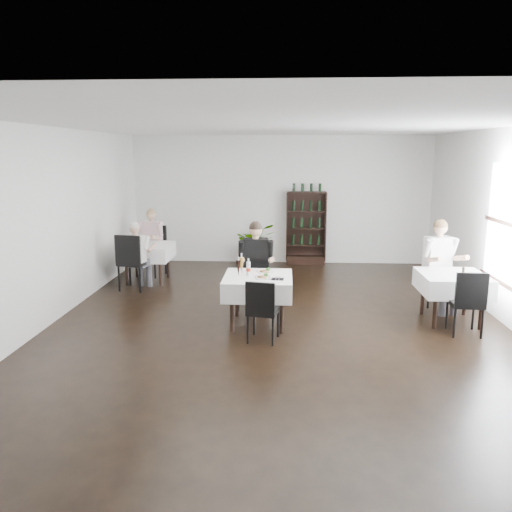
{
  "coord_description": "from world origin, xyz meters",
  "views": [
    {
      "loc": [
        0.09,
        -7.33,
        2.61
      ],
      "look_at": [
        -0.34,
        0.2,
        1.04
      ],
      "focal_mm": 35.0,
      "sensor_mm": 36.0,
      "label": 1
    }
  ],
  "objects_px": {
    "wine_shelf": "(306,229)",
    "main_table": "(258,285)",
    "diner_main": "(256,260)",
    "potted_tree": "(256,244)"
  },
  "relations": [
    {
      "from": "main_table",
      "to": "potted_tree",
      "type": "distance_m",
      "value": 4.15
    },
    {
      "from": "wine_shelf",
      "to": "main_table",
      "type": "distance_m",
      "value": 4.41
    },
    {
      "from": "main_table",
      "to": "diner_main",
      "type": "xyz_separation_m",
      "value": [
        -0.07,
        0.68,
        0.25
      ]
    },
    {
      "from": "potted_tree",
      "to": "wine_shelf",
      "type": "bearing_deg",
      "value": 8.65
    },
    {
      "from": "main_table",
      "to": "diner_main",
      "type": "relative_size",
      "value": 0.68
    },
    {
      "from": "wine_shelf",
      "to": "potted_tree",
      "type": "height_order",
      "value": "wine_shelf"
    },
    {
      "from": "wine_shelf",
      "to": "potted_tree",
      "type": "xyz_separation_m",
      "value": [
        -1.16,
        -0.18,
        -0.34
      ]
    },
    {
      "from": "potted_tree",
      "to": "diner_main",
      "type": "relative_size",
      "value": 0.68
    },
    {
      "from": "wine_shelf",
      "to": "potted_tree",
      "type": "bearing_deg",
      "value": -171.35
    },
    {
      "from": "wine_shelf",
      "to": "main_table",
      "type": "bearing_deg",
      "value": -101.78
    }
  ]
}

